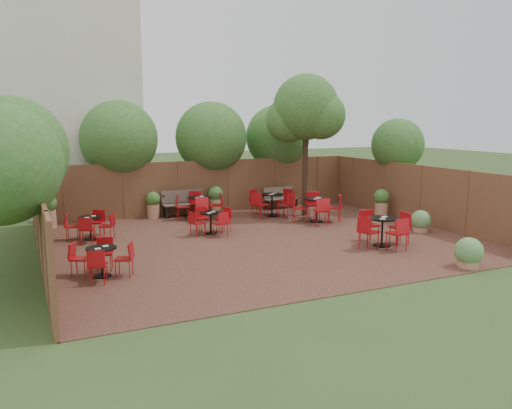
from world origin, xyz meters
name	(u,v)px	position (x,y,z in m)	size (l,w,h in m)	color
ground	(262,241)	(0.00, 0.00, 0.00)	(80.00, 80.00, 0.00)	#354F23
courtyard_paving	(262,240)	(0.00, 0.00, 0.01)	(12.00, 10.00, 0.02)	#3B1C18
fence_back	(205,187)	(0.00, 5.00, 1.00)	(12.00, 0.08, 2.00)	#55361F
fence_left	(40,225)	(-6.00, 0.00, 1.00)	(0.08, 10.00, 2.00)	#55361F
fence_right	(421,195)	(6.00, 0.00, 1.00)	(0.08, 10.00, 2.00)	#55361F
neighbour_building	(67,107)	(-4.50, 8.00, 4.00)	(5.00, 4.00, 8.00)	beige
overhang_foliage	(163,143)	(-2.03, 3.28, 2.77)	(15.45, 10.80, 2.77)	#2E5D1E
courtyard_tree	(306,112)	(3.14, 2.91, 3.80)	(2.59, 2.49, 5.12)	black
park_bench_left	(183,203)	(-0.97, 4.63, 0.51)	(1.55, 0.50, 0.95)	brown
park_bench_right	(280,197)	(3.00, 4.62, 0.45)	(1.40, 0.58, 0.84)	brown
bistro_tables	(249,217)	(0.18, 1.35, 0.47)	(9.28, 7.54, 0.95)	black
planters	(195,204)	(-0.79, 3.81, 0.59)	(11.66, 3.87, 1.13)	#A77153
low_shrubs	(467,239)	(4.45, -3.52, 0.36)	(2.70, 4.19, 0.73)	#A77153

